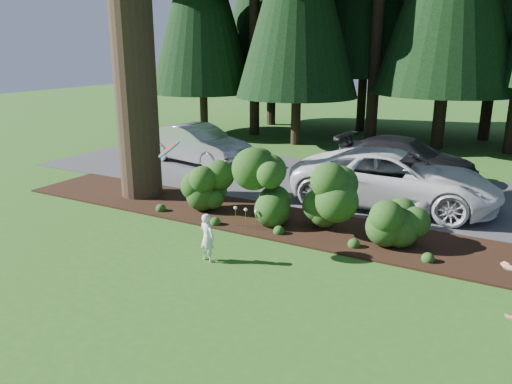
% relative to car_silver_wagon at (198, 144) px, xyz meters
% --- Properties ---
extents(ground, '(80.00, 80.00, 0.00)m').
position_rel_car_silver_wagon_xyz_m(ground, '(5.65, -7.85, -0.78)').
color(ground, '#28601B').
rests_on(ground, ground).
extents(mulch_bed, '(16.00, 2.50, 0.05)m').
position_rel_car_silver_wagon_xyz_m(mulch_bed, '(5.65, -4.60, -0.75)').
color(mulch_bed, black).
rests_on(mulch_bed, ground).
extents(driveway, '(22.00, 6.00, 0.03)m').
position_rel_car_silver_wagon_xyz_m(driveway, '(5.65, -0.35, -0.76)').
color(driveway, '#38383A').
rests_on(driveway, ground).
extents(shrub_row, '(6.53, 1.60, 1.61)m').
position_rel_car_silver_wagon_xyz_m(shrub_row, '(6.42, -4.71, 0.03)').
color(shrub_row, '#224515').
rests_on(shrub_row, ground).
extents(lily_cluster, '(0.69, 0.09, 0.57)m').
position_rel_car_silver_wagon_xyz_m(lily_cluster, '(5.35, -5.45, -0.28)').
color(lily_cluster, '#224515').
rests_on(lily_cluster, ground).
extents(car_silver_wagon, '(4.76, 2.38, 1.50)m').
position_rel_car_silver_wagon_xyz_m(car_silver_wagon, '(0.00, 0.00, 0.00)').
color(car_silver_wagon, '#B6B6BB').
rests_on(car_silver_wagon, driveway).
extents(car_white_suv, '(5.90, 3.00, 1.60)m').
position_rel_car_silver_wagon_xyz_m(car_white_suv, '(8.13, -1.80, 0.05)').
color(car_white_suv, white).
rests_on(car_white_suv, driveway).
extents(car_dark_suv, '(4.90, 2.24, 1.39)m').
position_rel_car_silver_wagon_xyz_m(car_dark_suv, '(7.65, 1.64, -0.05)').
color(car_dark_suv, black).
rests_on(car_dark_suv, driveway).
extents(child, '(0.44, 0.33, 1.07)m').
position_rel_car_silver_wagon_xyz_m(child, '(5.61, -7.52, -0.24)').
color(child, white).
rests_on(child, ground).
extents(frisbee, '(0.57, 0.53, 0.45)m').
position_rel_car_silver_wagon_xyz_m(frisbee, '(4.67, -7.50, 1.58)').
color(frisbee, teal).
rests_on(frisbee, ground).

